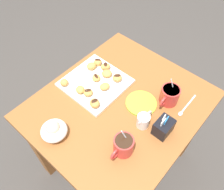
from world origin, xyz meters
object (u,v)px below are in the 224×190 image
sugar_caddy (163,127)px  beignet_4 (91,66)px  cream_pitcher_white (143,120)px  saucer_lime_left (141,103)px  beignet_0 (64,83)px  coffee_mug_red_right (123,145)px  beignet_9 (98,62)px  beignet_1 (96,78)px  pastry_plate_square (95,83)px  beignet_6 (106,67)px  beignet_7 (95,103)px  dining_table (119,119)px  beignet_8 (88,93)px  beignet_2 (105,87)px  beignet_3 (80,90)px  ice_cream_bowl (54,130)px  coffee_mug_red_left (169,95)px  beignet_10 (107,74)px  beignet_5 (117,78)px

sugar_caddy → beignet_4: sugar_caddy is taller
cream_pitcher_white → saucer_lime_left: 0.13m
saucer_lime_left → beignet_0: bearing=-64.4°
coffee_mug_red_right → beignet_9: 0.53m
beignet_0 → beignet_4: size_ratio=0.82×
beignet_1 → sugar_caddy: bearing=87.5°
pastry_plate_square → beignet_0: bearing=-41.3°
beignet_0 → beignet_6: size_ratio=0.81×
beignet_1 → beignet_7: (0.13, 0.11, 0.01)m
dining_table → beignet_8: beignet_8 is taller
saucer_lime_left → beignet_1: bearing=-81.2°
sugar_caddy → beignet_2: 0.37m
dining_table → beignet_3: (0.08, -0.19, 0.19)m
ice_cream_bowl → beignet_2: bearing=-179.5°
saucer_lime_left → dining_table: bearing=-48.8°
sugar_caddy → beignet_3: 0.46m
sugar_caddy → beignet_2: (-0.00, -0.37, -0.01)m
coffee_mug_red_left → beignet_7: (0.27, -0.25, -0.01)m
ice_cream_bowl → beignet_4: 0.43m
coffee_mug_red_left → coffee_mug_red_right: size_ratio=1.03×
beignet_0 → beignet_1: (-0.14, 0.10, -0.00)m
beignet_4 → beignet_7: 0.26m
sugar_caddy → beignet_6: (-0.11, -0.46, -0.01)m
beignet_2 → beignet_8: 0.09m
beignet_3 → beignet_6: size_ratio=0.91×
beignet_8 → beignet_10: size_ratio=0.87×
dining_table → beignet_4: beignet_4 is taller
beignet_0 → dining_table: bearing=110.2°
beignet_2 → beignet_5: (-0.09, 0.01, 0.00)m
beignet_5 → beignet_7: bearing=7.5°
pastry_plate_square → ice_cream_bowl: bearing=11.9°
coffee_mug_red_right → ice_cream_bowl: coffee_mug_red_right is taller
sugar_caddy → beignet_0: size_ratio=2.41×
dining_table → beignet_9: size_ratio=19.16×
beignet_9 → saucer_lime_left: bearing=82.3°
dining_table → sugar_caddy: size_ratio=8.16×
beignet_3 → beignet_2: bearing=141.2°
dining_table → coffee_mug_red_right: size_ratio=6.20×
beignet_3 → cream_pitcher_white: bearing=100.3°
pastry_plate_square → beignet_6: 0.11m
beignet_3 → coffee_mug_red_right: bearing=75.1°
saucer_lime_left → beignet_10: size_ratio=2.86×
beignet_5 → ice_cream_bowl: bearing=-1.0°
beignet_2 → beignet_5: beignet_5 is taller
beignet_0 → beignet_1: beignet_0 is taller
coffee_mug_red_right → cream_pitcher_white: bearing=-175.6°
cream_pitcher_white → beignet_9: cream_pitcher_white is taller
saucer_lime_left → beignet_2: 0.21m
dining_table → beignet_10: bearing=-118.7°
saucer_lime_left → beignet_0: size_ratio=3.59×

